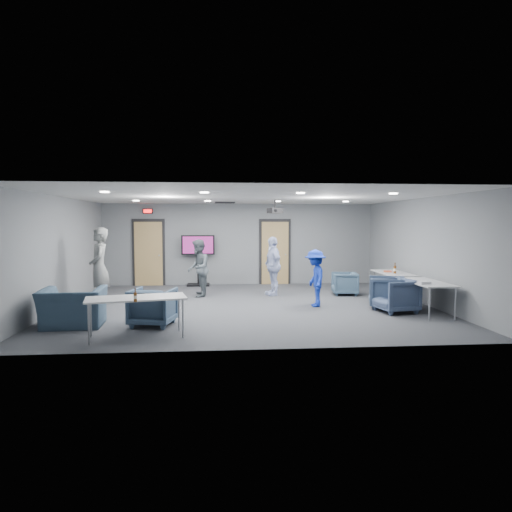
{
  "coord_description": "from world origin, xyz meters",
  "views": [
    {
      "loc": [
        -0.74,
        -11.28,
        2.06
      ],
      "look_at": [
        0.27,
        0.57,
        1.2
      ],
      "focal_mm": 32.0,
      "sensor_mm": 36.0,
      "label": 1
    }
  ],
  "objects": [
    {
      "name": "chair_right_b",
      "position": [
        3.35,
        -0.64,
        0.39
      ],
      "size": [
        1.06,
        1.05,
        0.77
      ],
      "primitive_type": "imported",
      "rotation": [
        0.0,
        0.0,
        -1.88
      ],
      "color": "#334259",
      "rests_on": "floor"
    },
    {
      "name": "wrapper",
      "position": [
        3.77,
        -1.73,
        0.76
      ],
      "size": [
        0.28,
        0.21,
        0.06
      ],
      "primitive_type": "cube",
      "rotation": [
        0.0,
        0.0,
        0.18
      ],
      "color": "silver",
      "rests_on": "table_right_b"
    },
    {
      "name": "wall_left",
      "position": [
        -4.5,
        0.0,
        1.35
      ],
      "size": [
        0.02,
        8.0,
        2.7
      ],
      "primitive_type": "cube",
      "color": "slate",
      "rests_on": "floor"
    },
    {
      "name": "table_right_b",
      "position": [
        4.0,
        -1.32,
        0.68
      ],
      "size": [
        0.73,
        1.75,
        0.73
      ],
      "rotation": [
        0.0,
        0.0,
        1.57
      ],
      "color": "#B7B9BC",
      "rests_on": "floor"
    },
    {
      "name": "hvac_diffuser",
      "position": [
        -0.5,
        2.8,
        2.69
      ],
      "size": [
        0.6,
        0.6,
        0.03
      ],
      "primitive_type": "cube",
      "color": "black",
      "rests_on": "ceiling"
    },
    {
      "name": "wall_right",
      "position": [
        4.5,
        0.0,
        1.35
      ],
      "size": [
        0.02,
        8.0,
        2.7
      ],
      "primitive_type": "cube",
      "color": "slate",
      "rests_on": "floor"
    },
    {
      "name": "chair_front_b",
      "position": [
        -3.61,
        -2.05,
        0.38
      ],
      "size": [
        1.24,
        1.1,
        0.77
      ],
      "primitive_type": "imported",
      "rotation": [
        0.0,
        0.0,
        3.2
      ],
      "color": "#394E62",
      "rests_on": "floor"
    },
    {
      "name": "bottle_right",
      "position": [
        3.94,
        0.35,
        0.84
      ],
      "size": [
        0.08,
        0.08,
        0.29
      ],
      "color": "#5B300F",
      "rests_on": "table_right_a"
    },
    {
      "name": "wall_front",
      "position": [
        0.0,
        -4.0,
        1.35
      ],
      "size": [
        9.0,
        0.02,
        2.7
      ],
      "primitive_type": "cube",
      "color": "slate",
      "rests_on": "floor"
    },
    {
      "name": "person_c",
      "position": [
        0.83,
        1.58,
        0.84
      ],
      "size": [
        0.65,
        1.05,
        1.68
      ],
      "primitive_type": "imported",
      "rotation": [
        0.0,
        0.0,
        -1.31
      ],
      "color": "silver",
      "rests_on": "floor"
    },
    {
      "name": "chair_front_a",
      "position": [
        -2.04,
        -2.08,
        0.38
      ],
      "size": [
        0.97,
        0.99,
        0.76
      ],
      "primitive_type": "imported",
      "rotation": [
        0.0,
        0.0,
        2.93
      ],
      "color": "#3D526A",
      "rests_on": "floor"
    },
    {
      "name": "wall_back",
      "position": [
        0.0,
        4.0,
        1.35
      ],
      "size": [
        9.0,
        0.02,
        2.7
      ],
      "primitive_type": "cube",
      "color": "slate",
      "rests_on": "floor"
    },
    {
      "name": "floor",
      "position": [
        0.0,
        0.0,
        0.0
      ],
      "size": [
        9.0,
        9.0,
        0.0
      ],
      "primitive_type": "plane",
      "color": "#323439",
      "rests_on": "ground"
    },
    {
      "name": "ceiling",
      "position": [
        0.0,
        0.0,
        2.7
      ],
      "size": [
        9.0,
        9.0,
        0.0
      ],
      "primitive_type": "plane",
      "rotation": [
        3.14,
        0.0,
        0.0
      ],
      "color": "silver",
      "rests_on": "wall_back"
    },
    {
      "name": "person_a",
      "position": [
        -3.6,
        0.02,
        0.98
      ],
      "size": [
        0.64,
        0.81,
        1.96
      ],
      "primitive_type": "imported",
      "rotation": [
        0.0,
        0.0,
        -1.3
      ],
      "color": "gray",
      "rests_on": "floor"
    },
    {
      "name": "table_right_a",
      "position": [
        4.0,
        0.58,
        0.68
      ],
      "size": [
        0.71,
        1.71,
        0.73
      ],
      "rotation": [
        0.0,
        0.0,
        1.57
      ],
      "color": "#B7B9BC",
      "rests_on": "floor"
    },
    {
      "name": "door_right",
      "position": [
        1.2,
        3.95,
        1.07
      ],
      "size": [
        1.06,
        0.17,
        2.24
      ],
      "color": "black",
      "rests_on": "wall_back"
    },
    {
      "name": "downlights",
      "position": [
        0.0,
        0.0,
        2.68
      ],
      "size": [
        6.18,
        3.78,
        0.02
      ],
      "color": "white",
      "rests_on": "ceiling"
    },
    {
      "name": "exit_sign",
      "position": [
        -3.0,
        3.93,
        2.45
      ],
      "size": [
        0.32,
        0.08,
        0.16
      ],
      "color": "black",
      "rests_on": "wall_back"
    },
    {
      "name": "table_front_left",
      "position": [
        -2.2,
        -3.0,
        0.68
      ],
      "size": [
        1.87,
        1.08,
        0.73
      ],
      "rotation": [
        0.0,
        0.0,
        0.21
      ],
      "color": "#B7B9BC",
      "rests_on": "floor"
    },
    {
      "name": "projector",
      "position": [
        0.84,
        1.12,
        2.4
      ],
      "size": [
        0.44,
        0.41,
        0.36
      ],
      "rotation": [
        0.0,
        0.0,
        0.42
      ],
      "color": "black",
      "rests_on": "ceiling"
    },
    {
      "name": "door_left",
      "position": [
        -3.0,
        3.95,
        1.07
      ],
      "size": [
        1.06,
        0.17,
        2.24
      ],
      "color": "black",
      "rests_on": "wall_back"
    },
    {
      "name": "tv_stand",
      "position": [
        -1.37,
        3.75,
        0.94
      ],
      "size": [
        1.09,
        0.52,
        1.67
      ],
      "color": "black",
      "rests_on": "floor"
    },
    {
      "name": "person_b",
      "position": [
        -1.28,
        1.5,
        0.8
      ],
      "size": [
        0.63,
        0.8,
        1.61
      ],
      "primitive_type": "imported",
      "rotation": [
        0.0,
        0.0,
        -1.6
      ],
      "color": "#4E575D",
      "rests_on": "floor"
    },
    {
      "name": "snack_box",
      "position": [
        3.87,
        0.67,
        0.75
      ],
      "size": [
        0.22,
        0.17,
        0.04
      ],
      "primitive_type": "cube",
      "rotation": [
        0.0,
        0.0,
        -0.2
      ],
      "color": "#BF4F2F",
      "rests_on": "table_right_a"
    },
    {
      "name": "chair_right_a",
      "position": [
        2.9,
        1.46,
        0.33
      ],
      "size": [
        0.81,
        0.79,
        0.65
      ],
      "primitive_type": "imported",
      "rotation": [
        0.0,
        0.0,
        -1.71
      ],
      "color": "#3B5267",
      "rests_on": "floor"
    },
    {
      "name": "bottle_front",
      "position": [
        -2.13,
        -3.49,
        0.81
      ],
      "size": [
        0.06,
        0.06,
        0.23
      ],
      "color": "#5B300F",
      "rests_on": "table_front_left"
    },
    {
      "name": "person_d",
      "position": [
        1.67,
        -0.26,
        0.7
      ],
      "size": [
        0.54,
        0.92,
        1.4
      ],
      "primitive_type": "imported",
      "rotation": [
        0.0,
        0.0,
        -1.59
      ],
      "color": "#1A32A9",
      "rests_on": "floor"
    },
    {
      "name": "chair_right_c",
      "position": [
        3.35,
        -1.16,
        0.39
      ],
      "size": [
        1.0,
        0.98,
        0.78
      ],
      "primitive_type": "imported",
      "rotation": [
        0.0,
        0.0,
        -1.39
      ],
      "color": "#3A4864",
      "rests_on": "floor"
    }
  ]
}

